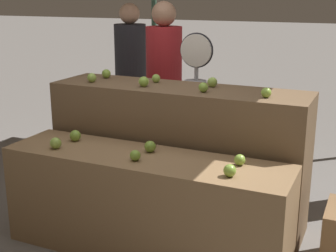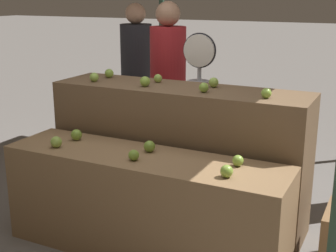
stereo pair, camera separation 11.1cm
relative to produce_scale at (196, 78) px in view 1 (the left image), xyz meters
name	(u,v)px [view 1 (the left image)]	position (x,y,z in m)	size (l,w,h in m)	color
ground_plane	(145,251)	(0.05, -1.13, -1.12)	(60.00, 60.00, 0.00)	slate
display_counter_front	(145,205)	(0.05, -1.13, -0.75)	(2.09, 0.55, 0.75)	olive
display_counter_back	(177,155)	(0.05, -0.53, -0.55)	(2.09, 0.55, 1.14)	brown
apple_front_0	(56,143)	(-0.62, -1.24, -0.33)	(0.09, 0.09, 0.09)	#8EB247
apple_front_1	(135,155)	(0.04, -1.23, -0.33)	(0.08, 0.08, 0.08)	#7AA338
apple_front_2	(230,170)	(0.71, -1.24, -0.33)	(0.08, 0.08, 0.08)	#84AD3D
apple_front_3	(75,136)	(-0.60, -1.03, -0.33)	(0.09, 0.09, 0.09)	#7AA338
apple_front_4	(150,147)	(0.05, -1.03, -0.33)	(0.08, 0.08, 0.08)	#7AA338
apple_front_5	(240,160)	(0.71, -1.02, -0.33)	(0.08, 0.08, 0.08)	#84AD3D
apple_back_0	(92,78)	(-0.69, -0.63, 0.06)	(0.08, 0.08, 0.08)	#8EB247
apple_back_1	(144,82)	(-0.20, -0.63, 0.06)	(0.08, 0.08, 0.08)	#84AD3D
apple_back_2	(203,87)	(0.30, -0.63, 0.06)	(0.07, 0.07, 0.07)	#84AD3D
apple_back_3	(266,93)	(0.78, -0.63, 0.06)	(0.07, 0.07, 0.07)	#84AD3D
apple_back_4	(106,74)	(-0.68, -0.41, 0.06)	(0.08, 0.08, 0.08)	#84AD3D
apple_back_5	(156,78)	(-0.19, -0.42, 0.05)	(0.07, 0.07, 0.07)	#8EB247
apple_back_6	(212,82)	(0.30, -0.42, 0.06)	(0.08, 0.08, 0.08)	#8EB247
produce_scale	(196,78)	(0.00, 0.00, 0.00)	(0.31, 0.20, 1.53)	#99999E
person_vendor_at_scale	(164,80)	(-0.42, 0.23, -0.08)	(0.47, 0.47, 1.79)	#2D2D38
person_customer_right	(131,69)	(-1.13, 0.83, -0.10)	(0.38, 0.38, 1.76)	#2D2D38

